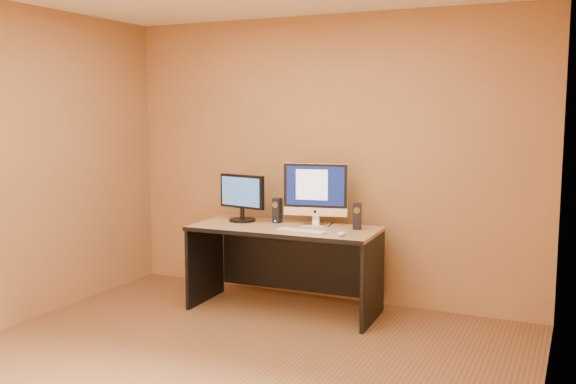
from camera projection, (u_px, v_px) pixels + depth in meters
name	position (u px, v px, depth m)	size (l,w,h in m)	color
floor	(215.00, 375.00, 4.26)	(4.00, 4.00, 0.00)	brown
walls	(212.00, 180.00, 4.10)	(4.00, 4.00, 2.60)	#9C673F
desk	(284.00, 269.00, 5.58)	(1.61, 0.71, 0.75)	#AC8156
imac	(315.00, 193.00, 5.61)	(0.57, 0.21, 0.55)	silver
second_monitor	(242.00, 198.00, 5.80)	(0.48, 0.24, 0.42)	black
speaker_left	(277.00, 210.00, 5.73)	(0.07, 0.07, 0.22)	black
speaker_right	(357.00, 216.00, 5.41)	(0.07, 0.07, 0.22)	black
keyboard	(301.00, 231.00, 5.30)	(0.43, 0.12, 0.02)	silver
mouse	(342.00, 234.00, 5.14)	(0.06, 0.10, 0.04)	white
cable_a	(331.00, 224.00, 5.64)	(0.01, 0.01, 0.22)	black
cable_b	(316.00, 222.00, 5.75)	(0.01, 0.01, 0.18)	black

